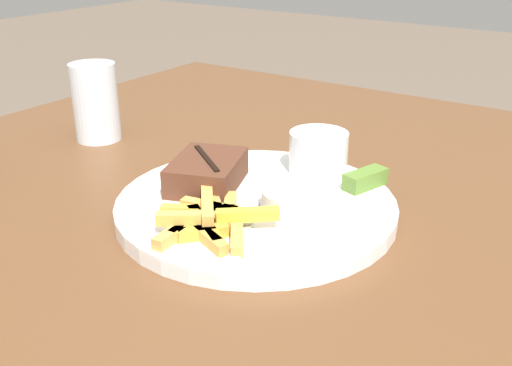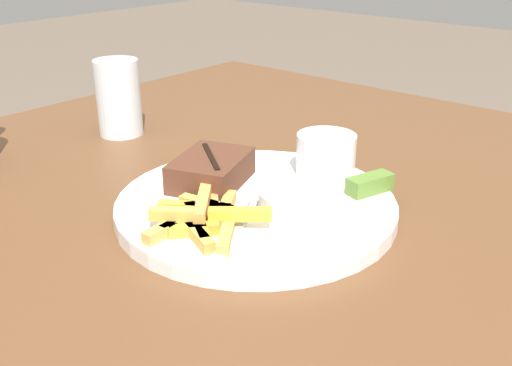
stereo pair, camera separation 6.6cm
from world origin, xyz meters
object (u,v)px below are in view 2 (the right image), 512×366
drinking_glass (119,98)px  dipping_sauce_cup (290,199)px  steak_portion (212,170)px  coleslaw_cup (326,152)px  fork_utensil (234,232)px  dinner_plate (256,207)px  pickle_spear (370,184)px

drinking_glass → dipping_sauce_cup: bearing=-100.7°
dipping_sauce_cup → steak_portion: bearing=91.7°
coleslaw_cup → fork_utensil: bearing=-174.6°
dinner_plate → steak_portion: 0.07m
dipping_sauce_cup → drinking_glass: (0.07, 0.38, 0.03)m
coleslaw_cup → fork_utensil: coleslaw_cup is taller
dipping_sauce_cup → fork_utensil: 0.08m
dipping_sauce_cup → drinking_glass: 0.39m
coleslaw_cup → steak_portion: bearing=141.2°
coleslaw_cup → pickle_spear: coleslaw_cup is taller
coleslaw_cup → drinking_glass: size_ratio=0.62×
dipping_sauce_cup → fork_utensil: bearing=173.4°
dinner_plate → dipping_sauce_cup: (0.00, -0.04, 0.02)m
steak_portion → coleslaw_cup: bearing=-38.8°
dinner_plate → steak_portion: size_ratio=2.61×
fork_utensil → drinking_glass: (0.15, 0.38, 0.04)m
dipping_sauce_cup → fork_utensil: size_ratio=0.50×
pickle_spear → fork_utensil: bearing=163.8°
drinking_glass → steak_portion: bearing=-105.7°
dinner_plate → coleslaw_cup: 0.12m
coleslaw_cup → dipping_sauce_cup: 0.11m
pickle_spear → coleslaw_cup: bearing=81.8°
coleslaw_cup → dipping_sauce_cup: size_ratio=1.15×
pickle_spear → drinking_glass: (-0.02, 0.43, 0.03)m
pickle_spear → steak_portion: bearing=122.4°
steak_portion → drinking_glass: 0.28m
fork_utensil → drinking_glass: drinking_glass is taller
dipping_sauce_cup → drinking_glass: size_ratio=0.54×
steak_portion → dipping_sauce_cup: bearing=-88.3°
coleslaw_cup → fork_utensil: 0.19m
fork_utensil → coleslaw_cup: bearing=-20.0°
drinking_glass → dinner_plate: bearing=-102.7°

